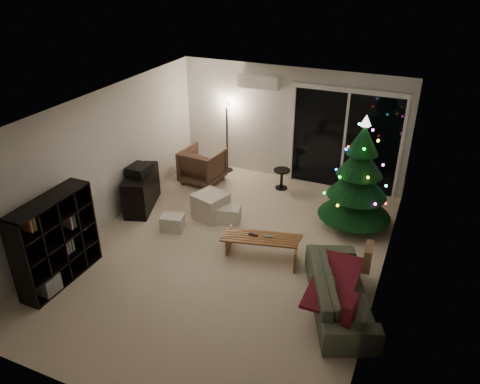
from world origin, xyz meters
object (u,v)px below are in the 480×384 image
at_px(bookshelf, 47,238).
at_px(christmas_tree, 359,174).
at_px(media_cabinet, 141,190).
at_px(armchair, 203,166).
at_px(coffee_table, 261,247).
at_px(sofa, 340,290).

height_order(bookshelf, christmas_tree, christmas_tree).
bearing_deg(media_cabinet, armchair, 49.46).
relative_size(bookshelf, armchair, 1.68).
bearing_deg(armchair, coffee_table, 140.47).
relative_size(media_cabinet, armchair, 1.40).
bearing_deg(coffee_table, media_cabinet, 152.76).
bearing_deg(armchair, media_cabinet, 73.24).
distance_m(bookshelf, armchair, 4.02).
distance_m(sofa, coffee_table, 1.63).
relative_size(coffee_table, christmas_tree, 0.58).
bearing_deg(armchair, bookshelf, 86.25).
distance_m(media_cabinet, christmas_tree, 4.20).
distance_m(media_cabinet, armchair, 1.61).
height_order(bookshelf, armchair, bookshelf).
height_order(media_cabinet, christmas_tree, christmas_tree).
relative_size(armchair, coffee_table, 0.67).
height_order(sofa, coffee_table, sofa).
distance_m(sofa, christmas_tree, 2.45).
height_order(media_cabinet, sofa, media_cabinet).
xyz_separation_m(media_cabinet, sofa, (4.30, -1.37, -0.08)).
relative_size(media_cabinet, coffee_table, 0.95).
distance_m(armchair, coffee_table, 3.13).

